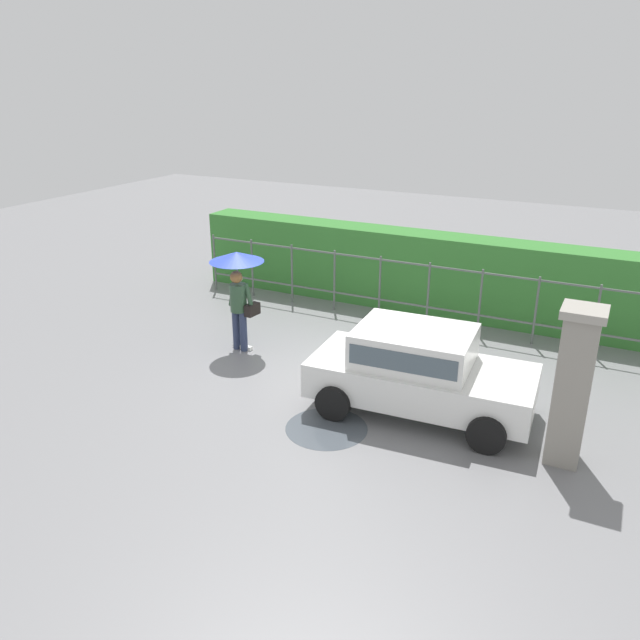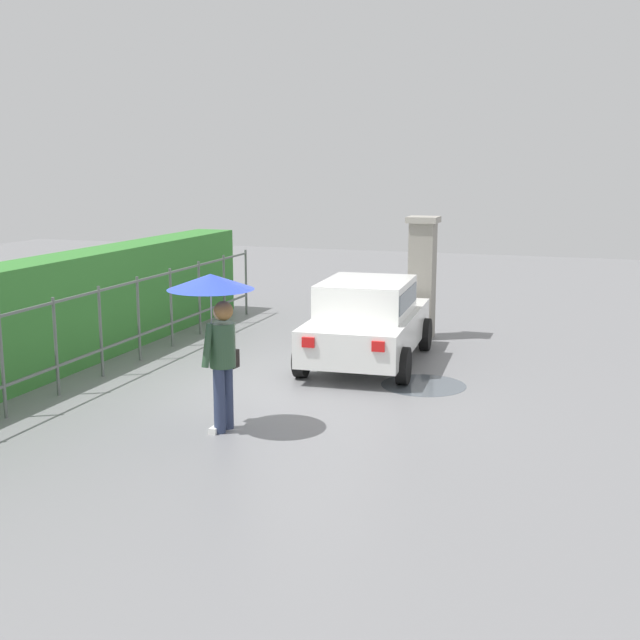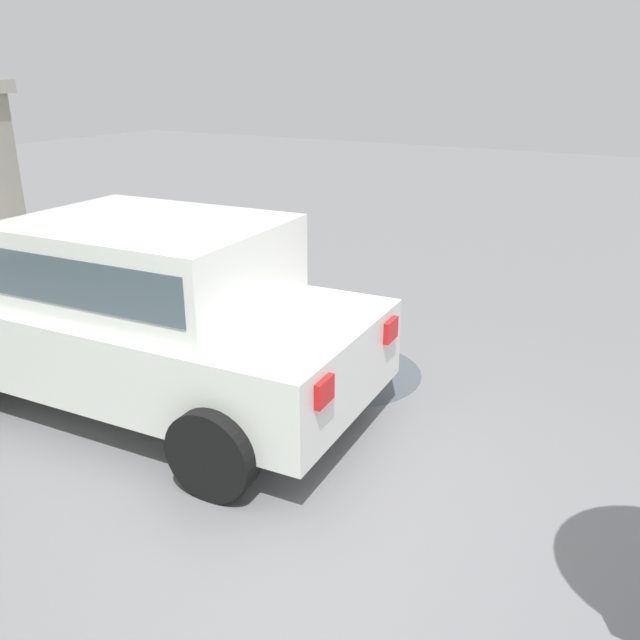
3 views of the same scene
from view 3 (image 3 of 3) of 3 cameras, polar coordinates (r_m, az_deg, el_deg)
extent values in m
plane|color=slate|center=(4.08, -0.72, -17.09)|extent=(40.00, 40.00, 0.00)
cube|color=white|center=(5.38, -15.12, -1.00)|extent=(3.79, 1.86, 0.60)
cube|color=white|center=(5.10, -14.47, 5.00)|extent=(1.98, 1.55, 0.60)
cube|color=#4C5B66|center=(5.09, -14.49, 5.21)|extent=(1.83, 1.56, 0.33)
cylinder|color=black|center=(6.86, -18.25, 0.90)|extent=(0.61, 0.22, 0.60)
cylinder|color=black|center=(4.20, -9.19, -11.23)|extent=(0.61, 0.22, 0.60)
cylinder|color=black|center=(5.48, 0.94, -2.99)|extent=(0.61, 0.22, 0.60)
cube|color=red|center=(3.93, 0.25, -6.14)|extent=(0.07, 0.20, 0.16)
cube|color=red|center=(4.85, 6.00, -0.85)|extent=(0.07, 0.20, 0.16)
cylinder|color=#4C545B|center=(5.88, 2.15, -4.49)|extent=(1.35, 1.35, 0.00)
camera|label=1|loc=(14.46, 3.74, 31.95)|focal=35.13mm
camera|label=2|loc=(12.19, 85.89, 6.34)|focal=45.70mm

